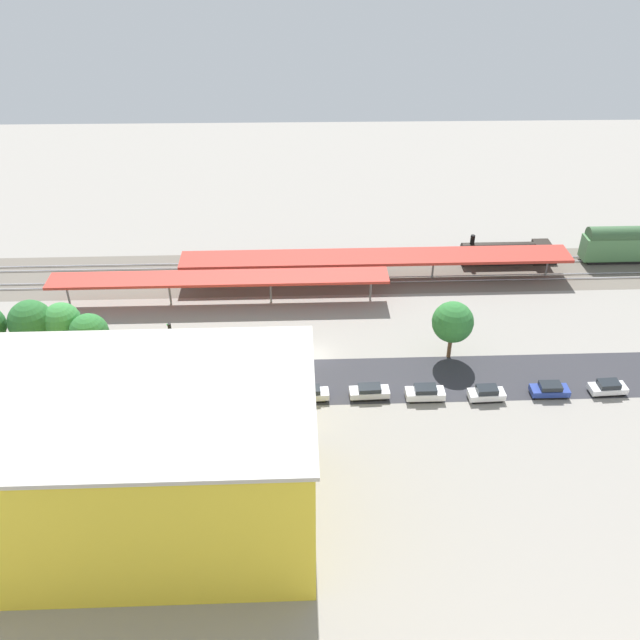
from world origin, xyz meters
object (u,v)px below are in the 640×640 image
parked_car_0 (608,388)px  parked_car_2 (486,394)px  traffic_light (171,337)px  street_tree_4 (62,322)px  parked_car_3 (425,393)px  street_tree_2 (453,322)px  parked_car_5 (309,394)px  locomotive (510,253)px  parked_car_4 (369,392)px  platform_canopy_far (376,257)px  box_truck_0 (186,399)px  construction_building (134,462)px  street_tree_3 (89,333)px  platform_canopy_near (219,278)px  parked_car_1 (550,390)px

parked_car_0 → parked_car_2: parked_car_2 is taller
traffic_light → street_tree_4: bearing=-6.8°
parked_car_3 → street_tree_2: street_tree_2 is taller
parked_car_5 → parked_car_0: bearing=-179.5°
street_tree_2 → traffic_light: bearing=0.8°
locomotive → parked_car_4: bearing=52.6°
locomotive → parked_car_0: locomotive is taller
platform_canopy_far → street_tree_4: (41.07, 19.08, 1.64)m
parked_car_0 → box_truck_0: 49.81m
construction_building → traffic_light: (0.95, -24.82, -3.37)m
traffic_light → parked_car_0: bearing=172.1°
locomotive → construction_building: 70.02m
parked_car_3 → parked_car_2: bearing=177.9°
parked_car_3 → street_tree_4: bearing=-12.0°
box_truck_0 → traffic_light: bearing=-72.7°
construction_building → street_tree_3: 27.17m
platform_canopy_far → street_tree_4: bearing=24.9°
box_truck_0 → traffic_light: 10.10m
platform_canopy_near → parked_car_5: size_ratio=10.13×
platform_canopy_near → parked_car_2: 40.39m
box_truck_0 → traffic_light: size_ratio=1.52×
box_truck_0 → traffic_light: (2.93, -9.40, 2.23)m
construction_building → street_tree_4: (14.56, -26.45, -1.96)m
platform_canopy_near → construction_building: construction_building is taller
platform_canopy_far → parked_car_4: size_ratio=12.26×
parked_car_4 → construction_building: 29.82m
platform_canopy_near → platform_canopy_far: size_ratio=0.82×
street_tree_4 → traffic_light: street_tree_4 is taller
street_tree_2 → street_tree_4: street_tree_2 is taller
parked_car_1 → parked_car_2: parked_car_2 is taller
parked_car_0 → parked_car_4: (28.52, 0.07, -0.00)m
parked_car_5 → parked_car_2: bearing=178.6°
parked_car_0 → traffic_light: (52.69, -7.27, 3.28)m
parked_car_4 → locomotive: bearing=-127.4°
parked_car_1 → parked_car_2: size_ratio=1.03×
platform_canopy_near → parked_car_0: platform_canopy_near is taller
parked_car_2 → parked_car_3: size_ratio=0.95×
traffic_light → parked_car_2: bearing=168.0°
locomotive → parked_car_2: size_ratio=3.51×
parked_car_0 → street_tree_3: street_tree_3 is taller
parked_car_0 → parked_car_5: 35.66m
locomotive → street_tree_2: (14.21, 25.04, 3.57)m
parked_car_2 → traffic_light: traffic_light is taller
parked_car_5 → traffic_light: traffic_light is taller
parked_car_1 → parked_car_3: parked_car_3 is taller
street_tree_2 → street_tree_3: (45.00, 0.53, -0.51)m
parked_car_5 → platform_canopy_far: bearing=-110.2°
parked_car_1 → parked_car_5: size_ratio=0.95×
parked_car_4 → construction_building: bearing=37.0°
parked_car_1 → street_tree_2: size_ratio=0.57×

